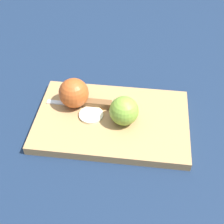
{
  "coord_description": "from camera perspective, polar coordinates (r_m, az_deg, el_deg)",
  "views": [
    {
      "loc": [
        0.03,
        0.54,
        0.59
      ],
      "look_at": [
        0.0,
        0.0,
        0.04
      ],
      "focal_mm": 50.0,
      "sensor_mm": 36.0,
      "label": 1
    }
  ],
  "objects": [
    {
      "name": "cutting_board",
      "position": [
        0.79,
        -0.0,
        -1.6
      ],
      "size": [
        0.42,
        0.31,
        0.02
      ],
      "color": "#A37A4C",
      "rests_on": "ground_plane"
    },
    {
      "name": "knife",
      "position": [
        0.81,
        -3.5,
        1.51
      ],
      "size": [
        0.17,
        0.05,
        0.02
      ],
      "rotation": [
        0.0,
        0.0,
        -0.19
      ],
      "color": "silver",
      "rests_on": "cutting_board"
    },
    {
      "name": "ground_plane",
      "position": [
        0.8,
        -0.0,
        -2.15
      ],
      "size": [
        4.0,
        4.0,
        0.0
      ],
      "primitive_type": "plane",
      "color": "#14233D"
    },
    {
      "name": "apple_slice",
      "position": [
        0.79,
        -3.84,
        -0.52
      ],
      "size": [
        0.06,
        0.06,
        0.01
      ],
      "color": "beige",
      "rests_on": "cutting_board"
    },
    {
      "name": "apple_half_left",
      "position": [
        0.75,
        2.19,
        0.23
      ],
      "size": [
        0.07,
        0.07,
        0.07
      ],
      "rotation": [
        0.0,
        0.0,
        5.85
      ],
      "color": "olive",
      "rests_on": "cutting_board"
    },
    {
      "name": "apple_half_right",
      "position": [
        0.8,
        -7.0,
        3.46
      ],
      "size": [
        0.08,
        0.08,
        0.08
      ],
      "rotation": [
        0.0,
        0.0,
        2.09
      ],
      "color": "#AD4C1E",
      "rests_on": "cutting_board"
    }
  ]
}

